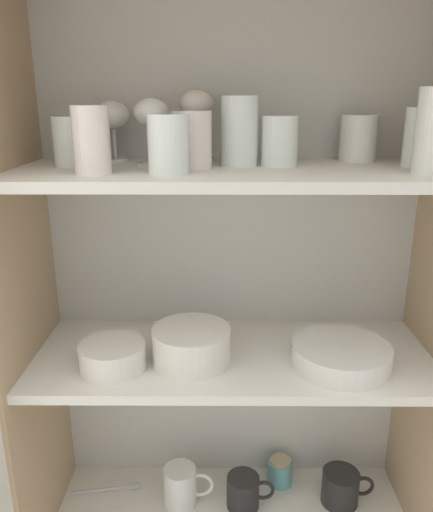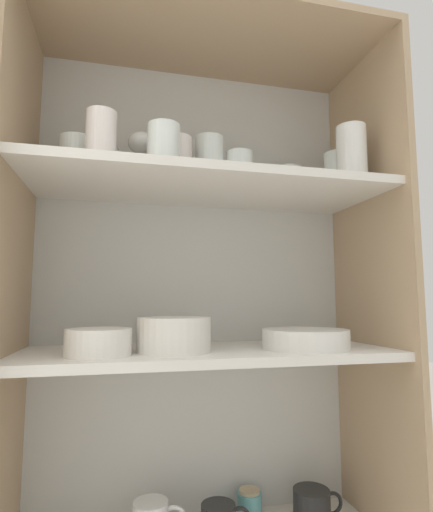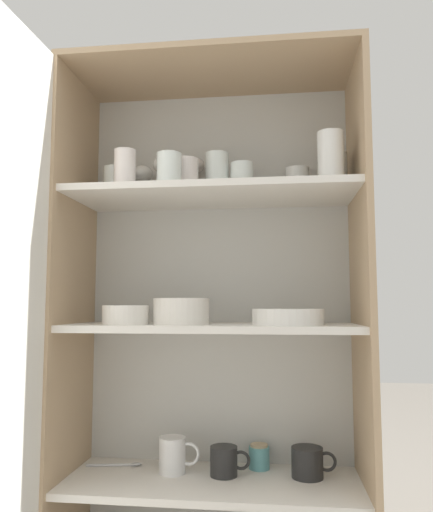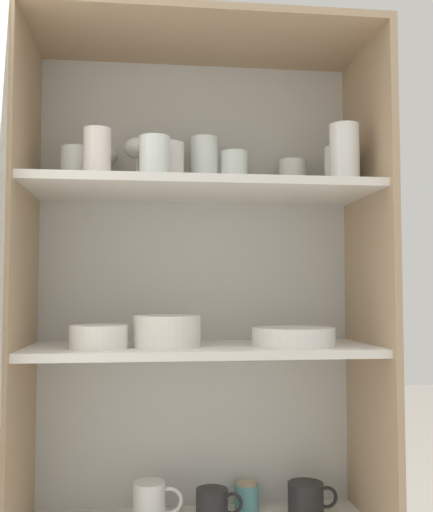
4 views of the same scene
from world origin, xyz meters
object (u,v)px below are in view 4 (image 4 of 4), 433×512
object	(u,v)px
storage_jar	(247,497)
serving_bowl_small	(99,336)
plate_stack_white	(294,337)
coffee_mug_primary	(307,500)
mixing_bowl_large	(167,330)

from	to	relation	value
storage_jar	serving_bowl_small	bearing A→B (deg)	-155.24
plate_stack_white	coffee_mug_primary	xyz separation A→B (m)	(0.05, 0.09, -0.42)
plate_stack_white	serving_bowl_small	world-z (taller)	serving_bowl_small
mixing_bowl_large	serving_bowl_small	world-z (taller)	mixing_bowl_large
serving_bowl_small	storage_jar	world-z (taller)	serving_bowl_small
storage_jar	coffee_mug_primary	bearing A→B (deg)	-23.71
plate_stack_white	mixing_bowl_large	size ratio (longest dim) A/B	1.24
plate_stack_white	serving_bowl_small	xyz separation A→B (m)	(-0.46, -0.02, 0.01)
serving_bowl_small	coffee_mug_primary	world-z (taller)	serving_bowl_small
plate_stack_white	mixing_bowl_large	bearing A→B (deg)	177.64
plate_stack_white	storage_jar	distance (m)	0.46
mixing_bowl_large	coffee_mug_primary	bearing A→B (deg)	12.77
mixing_bowl_large	plate_stack_white	bearing A→B (deg)	-2.36
plate_stack_white	serving_bowl_small	distance (m)	0.46
mixing_bowl_large	coffee_mug_primary	size ratio (longest dim) A/B	1.25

